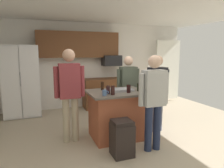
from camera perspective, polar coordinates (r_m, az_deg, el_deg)
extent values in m
plane|color=#B7A88E|center=(4.26, 3.90, -14.95)|extent=(7.04, 7.04, 0.00)
plane|color=white|center=(3.99, 4.33, 21.62)|extent=(7.04, 7.04, 0.00)
cube|color=white|center=(6.56, -5.97, 5.19)|extent=(6.40, 0.10, 2.60)
cube|color=white|center=(7.31, 15.10, 3.74)|extent=(0.90, 0.06, 2.00)
cube|color=brown|center=(6.27, -9.22, 10.67)|extent=(2.40, 0.35, 0.75)
sphere|color=#4C3823|center=(6.23, -3.36, 10.78)|extent=(0.04, 0.04, 0.04)
cube|color=brown|center=(6.54, -0.06, -2.28)|extent=(1.80, 0.60, 0.90)
sphere|color=#4C3823|center=(6.43, 4.68, -2.52)|extent=(0.04, 0.04, 0.04)
cube|color=white|center=(6.02, -23.74, 0.76)|extent=(0.92, 0.70, 1.89)
cube|color=white|center=(5.67, -26.28, 0.13)|extent=(0.44, 0.04, 1.81)
cube|color=white|center=(5.64, -21.64, 0.38)|extent=(0.44, 0.04, 1.81)
cylinder|color=#B2B2B7|center=(5.61, -24.05, 1.17)|extent=(0.02, 0.02, 0.35)
cube|color=black|center=(6.44, -0.12, 6.51)|extent=(0.56, 0.40, 0.32)
cube|color=#AD5638|center=(4.19, 1.42, -8.69)|extent=(1.00, 0.77, 0.91)
cube|color=#60564C|center=(4.07, 1.45, -2.33)|extent=(1.14, 0.91, 0.04)
cylinder|color=#232D4C|center=(3.71, 10.03, -12.02)|extent=(0.13, 0.13, 0.81)
cylinder|color=#232D4C|center=(3.79, 12.31, -11.61)|extent=(0.13, 0.13, 0.81)
cube|color=#B7B7B2|center=(3.56, 11.53, -1.07)|extent=(0.38, 0.22, 0.61)
sphere|color=beige|center=(3.51, 11.75, 6.07)|extent=(0.22, 0.22, 0.22)
cylinder|color=#B7B7B2|center=(3.45, 8.11, -1.64)|extent=(0.09, 0.09, 0.55)
cylinder|color=#B7B7B2|center=(3.69, 14.69, -1.14)|extent=(0.09, 0.09, 0.55)
cylinder|color=#4C5166|center=(4.58, 11.20, -8.03)|extent=(0.13, 0.13, 0.80)
cylinder|color=#4C5166|center=(4.67, 13.00, -7.77)|extent=(0.13, 0.13, 0.80)
cube|color=black|center=(4.47, 12.40, 0.69)|extent=(0.38, 0.22, 0.60)
sphere|color=tan|center=(4.44, 12.59, 6.29)|extent=(0.22, 0.22, 0.22)
cylinder|color=black|center=(4.35, 9.72, 0.28)|extent=(0.09, 0.09, 0.54)
cylinder|color=black|center=(4.61, 14.91, 0.58)|extent=(0.09, 0.09, 0.54)
cylinder|color=tan|center=(4.07, -12.56, -9.77)|extent=(0.13, 0.13, 0.86)
cylinder|color=tan|center=(4.10, -10.17, -9.58)|extent=(0.13, 0.13, 0.86)
cube|color=maroon|center=(3.91, -11.70, 0.86)|extent=(0.38, 0.22, 0.65)
sphere|color=tan|center=(3.87, -11.92, 7.76)|extent=(0.23, 0.23, 0.23)
cylinder|color=maroon|center=(3.89, -15.19, 0.42)|extent=(0.09, 0.09, 0.58)
cylinder|color=maroon|center=(3.95, -8.25, 0.78)|extent=(0.09, 0.09, 0.58)
cylinder|color=tan|center=(4.95, 3.51, -6.65)|extent=(0.13, 0.13, 0.79)
cylinder|color=tan|center=(5.02, 5.30, -6.45)|extent=(0.13, 0.13, 0.79)
cube|color=#4C5647|center=(4.85, 4.51, 1.31)|extent=(0.38, 0.22, 0.59)
sphere|color=beige|center=(4.81, 4.57, 6.41)|extent=(0.21, 0.21, 0.21)
cylinder|color=#4C5647|center=(4.76, 1.87, 0.94)|extent=(0.09, 0.09, 0.53)
cylinder|color=#4C5647|center=(4.96, 7.03, 1.19)|extent=(0.09, 0.09, 0.53)
cylinder|color=black|center=(3.73, 0.23, -1.76)|extent=(0.07, 0.07, 0.16)
cylinder|color=#4C6B99|center=(3.67, -2.11, -2.45)|extent=(0.08, 0.08, 0.10)
torus|color=#4C6B99|center=(3.69, -1.30, -2.31)|extent=(0.06, 0.01, 0.06)
cylinder|color=black|center=(3.94, 4.62, -1.30)|extent=(0.08, 0.08, 0.15)
cylinder|color=black|center=(4.20, -2.68, -0.58)|extent=(0.06, 0.06, 0.16)
cylinder|color=black|center=(3.82, -1.09, -1.61)|extent=(0.07, 0.07, 0.15)
cylinder|color=black|center=(4.12, 7.35, -0.88)|extent=(0.06, 0.06, 0.16)
cube|color=#B7B7BC|center=(4.13, 2.60, -1.75)|extent=(0.44, 0.30, 0.02)
cube|color=#A8A8AD|center=(4.13, 2.60, -1.47)|extent=(0.44, 0.30, 0.02)
cube|color=black|center=(3.55, 2.77, -15.15)|extent=(0.34, 0.34, 0.55)
cube|color=black|center=(3.43, 2.81, -10.50)|extent=(0.32, 0.32, 0.06)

